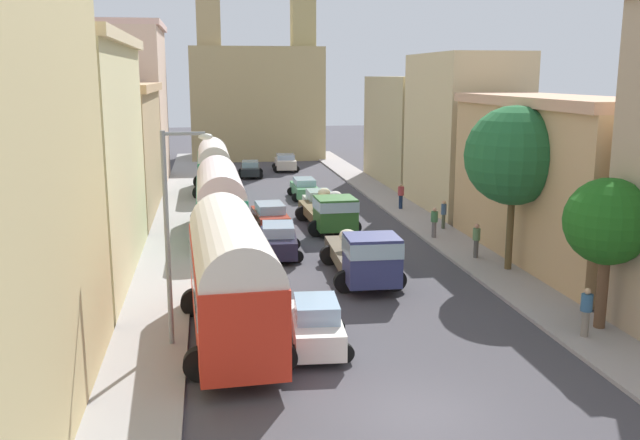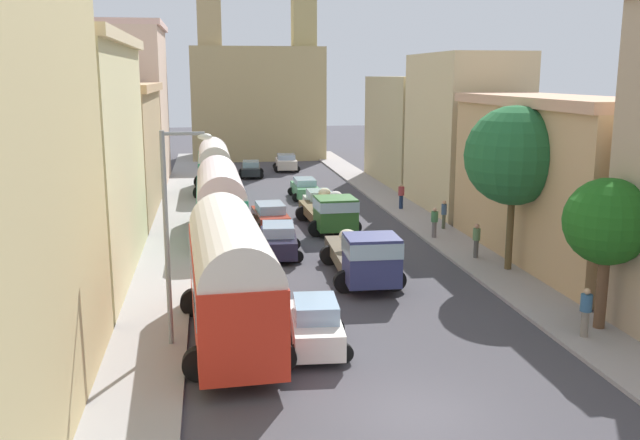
{
  "view_description": "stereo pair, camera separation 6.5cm",
  "coord_description": "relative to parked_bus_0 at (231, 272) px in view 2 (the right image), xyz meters",
  "views": [
    {
      "loc": [
        -5.14,
        -15.91,
        8.6
      ],
      "look_at": [
        0.0,
        16.04,
        1.86
      ],
      "focal_mm": 39.06,
      "sensor_mm": 36.0,
      "label": 1
    },
    {
      "loc": [
        -5.08,
        -15.92,
        8.6
      ],
      "look_at": [
        0.0,
        16.04,
        1.86
      ],
      "focal_mm": 39.06,
      "sensor_mm": 36.0,
      "label": 2
    }
  ],
  "objects": [
    {
      "name": "building_left_2",
      "position": [
        -6.61,
        22.79,
        1.71
      ],
      "size": [
        5.82,
        13.4,
        8.11
      ],
      "color": "tan",
      "rests_on": "ground"
    },
    {
      "name": "pedestrian_1",
      "position": [
        12.33,
        14.85,
        -1.36
      ],
      "size": [
        0.4,
        0.4,
        1.74
      ],
      "color": "#4B5340",
      "rests_on": "ground"
    },
    {
      "name": "building_left_3",
      "position": [
        -6.35,
        35.35,
        3.94
      ],
      "size": [
        5.25,
        10.26,
        12.58
      ],
      "color": "beige",
      "rests_on": "ground"
    },
    {
      "name": "car_3",
      "position": [
        2.62,
        -1.09,
        -1.55
      ],
      "size": [
        2.26,
        3.72,
        1.64
      ],
      "color": "white",
      "rests_on": "ground"
    },
    {
      "name": "car_5",
      "position": [
        2.77,
        17.18,
        -1.63
      ],
      "size": [
        2.44,
        4.37,
        1.44
      ],
      "color": "#AC3323",
      "rests_on": "ground"
    },
    {
      "name": "parked_bus_0",
      "position": [
        0.0,
        0.0,
        0.0
      ],
      "size": [
        3.57,
        9.18,
        4.27
      ],
      "color": "red",
      "rests_on": "ground"
    },
    {
      "name": "building_right_1",
      "position": [
        15.05,
        8.12,
        1.5
      ],
      "size": [
        4.44,
        14.18,
        7.68
      ],
      "color": "tan",
      "rests_on": "ground"
    },
    {
      "name": "ground_plane",
      "position": [
        4.54,
        21.09,
        -2.37
      ],
      "size": [
        154.0,
        154.0,
        0.0
      ],
      "primitive_type": "plane",
      "color": "#424047"
    },
    {
      "name": "building_right_3",
      "position": [
        15.14,
        32.38,
        1.89
      ],
      "size": [
        4.22,
        12.21,
        8.51
      ],
      "color": "tan",
      "rests_on": "ground"
    },
    {
      "name": "car_1",
      "position": [
        6.06,
        26.64,
        -1.63
      ],
      "size": [
        2.18,
        4.26,
        1.43
      ],
      "color": "#478D58",
      "rests_on": "ground"
    },
    {
      "name": "car_6",
      "position": [
        2.92,
        37.9,
        -1.66
      ],
      "size": [
        2.33,
        4.06,
        1.38
      ],
      "color": "#232629",
      "rests_on": "ground"
    },
    {
      "name": "car_2",
      "position": [
        6.35,
        41.32,
        -1.59
      ],
      "size": [
        2.46,
        3.73,
        1.53
      ],
      "color": "beige",
      "rests_on": "ground"
    },
    {
      "name": "pedestrian_4",
      "position": [
        11.74,
        8.49,
        -1.35
      ],
      "size": [
        0.49,
        0.49,
        1.78
      ],
      "color": "#534E4C",
      "rests_on": "ground"
    },
    {
      "name": "car_4",
      "position": [
        2.59,
        10.74,
        -1.56
      ],
      "size": [
        2.46,
        4.2,
        1.59
      ],
      "color": "#1F1C31",
      "rests_on": "ground"
    },
    {
      "name": "parked_bus_2",
      "position": [
        -0.25,
        29.89,
        -0.24
      ],
      "size": [
        3.22,
        8.51,
        3.84
      ],
      "color": "#2A9364",
      "rests_on": "ground"
    },
    {
      "name": "cargo_truck_0",
      "position": [
        5.73,
        5.74,
        -1.16
      ],
      "size": [
        3.1,
        7.2,
        2.38
      ],
      "color": "navy",
      "rests_on": "ground"
    },
    {
      "name": "cargo_truck_1",
      "position": [
        6.03,
        15.9,
        -1.2
      ],
      "size": [
        3.12,
        7.26,
        2.19
      ],
      "color": "#2A5D24",
      "rests_on": "ground"
    },
    {
      "name": "car_0",
      "position": [
        6.14,
        20.57,
        -1.59
      ],
      "size": [
        2.19,
        3.75,
        1.56
      ],
      "color": "silver",
      "rests_on": "ground"
    },
    {
      "name": "building_right_2",
      "position": [
        15.6,
        20.92,
        2.62
      ],
      "size": [
        5.12,
        9.68,
        9.97
      ],
      "color": "#D1BA8A",
      "rests_on": "ground"
    },
    {
      "name": "pedestrian_2",
      "position": [
        11.13,
        12.87,
        -1.37
      ],
      "size": [
        0.52,
        0.52,
        1.75
      ],
      "color": "slate",
      "rests_on": "ground"
    },
    {
      "name": "distant_church",
      "position": [
        4.54,
        51.97,
        4.14
      ],
      "size": [
        13.52,
        7.7,
        20.44
      ],
      "color": "tan",
      "rests_on": "ground"
    },
    {
      "name": "sidewalk_left",
      "position": [
        -2.71,
        21.09,
        -2.3
      ],
      "size": [
        2.5,
        70.0,
        0.14
      ],
      "primitive_type": "cube",
      "color": "#989695",
      "rests_on": "ground"
    },
    {
      "name": "parked_bus_1",
      "position": [
        -0.08,
        15.41,
        -0.2
      ],
      "size": [
        3.39,
        9.45,
        3.94
      ],
      "color": "#2B9773",
      "rests_on": "ground"
    },
    {
      "name": "sidewalk_right",
      "position": [
        11.79,
        21.09,
        -2.3
      ],
      "size": [
        2.5,
        70.0,
        0.14
      ],
      "primitive_type": "cube",
      "color": "#9E9694",
      "rests_on": "ground"
    },
    {
      "name": "pedestrian_0",
      "position": [
        11.59,
        21.05,
        -1.35
      ],
      "size": [
        0.55,
        0.55,
        1.79
      ],
      "color": "#182748",
      "rests_on": "ground"
    },
    {
      "name": "building_left_1",
      "position": [
        -6.64,
        8.69,
        2.8
      ],
      "size": [
        5.88,
        13.59,
        10.28
      ],
      "color": "beige",
      "rests_on": "ground"
    },
    {
      "name": "roadside_tree_1",
      "position": [
        12.44,
        6.41,
        2.83
      ],
      "size": [
        4.31,
        4.31,
        7.37
      ],
      "color": "brown",
      "rests_on": "ground"
    },
    {
      "name": "roadside_tree_0",
      "position": [
        12.44,
        -1.04,
        1.45
      ],
      "size": [
        2.92,
        2.92,
        5.31
      ],
      "color": "brown",
      "rests_on": "ground"
    },
    {
      "name": "streetlamp_near",
      "position": [
        -1.77,
        -0.19,
        1.73
      ],
      "size": [
        1.58,
        0.28,
        6.96
      ],
      "color": "gray",
      "rests_on": "ground"
    },
    {
      "name": "pedestrian_3",
      "position": [
        11.49,
        -1.75,
        -1.34
      ],
      "size": [
        0.5,
        0.5,
        1.8
      ],
      "color": "gray",
      "rests_on": "ground"
    }
  ]
}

